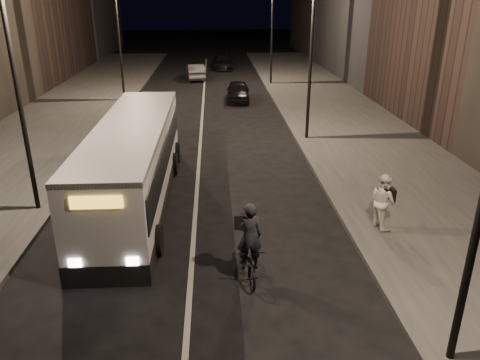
{
  "coord_description": "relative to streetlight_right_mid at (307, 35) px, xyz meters",
  "views": [
    {
      "loc": [
        0.73,
        -11.49,
        7.32
      ],
      "look_at": [
        1.56,
        2.89,
        1.5
      ],
      "focal_mm": 35.0,
      "sensor_mm": 36.0,
      "label": 1
    }
  ],
  "objects": [
    {
      "name": "streetlight_left_far",
      "position": [
        -10.66,
        10.0,
        0.0
      ],
      "size": [
        1.2,
        0.44,
        8.12
      ],
      "color": "black",
      "rests_on": "sidewalk_left"
    },
    {
      "name": "ground",
      "position": [
        -5.33,
        -12.0,
        -5.36
      ],
      "size": [
        180.0,
        180.0,
        0.0
      ],
      "primitive_type": "plane",
      "color": "black",
      "rests_on": "ground"
    },
    {
      "name": "car_mid",
      "position": [
        -6.13,
        18.97,
        -4.68
      ],
      "size": [
        1.91,
        4.29,
        1.37
      ],
      "primitive_type": "imported",
      "rotation": [
        0.0,
        0.0,
        3.26
      ],
      "color": "#3A3B3D",
      "rests_on": "ground"
    },
    {
      "name": "sidewalk_right",
      "position": [
        3.17,
        2.0,
        -5.28
      ],
      "size": [
        7.0,
        70.0,
        0.16
      ],
      "primitive_type": "cube",
      "color": "#353533",
      "rests_on": "ground"
    },
    {
      "name": "cyclist_on_bicycle",
      "position": [
        -3.74,
        -12.55,
        -4.6
      ],
      "size": [
        0.91,
        2.06,
        2.3
      ],
      "rotation": [
        0.0,
        0.0,
        0.11
      ],
      "color": "black",
      "rests_on": "ground"
    },
    {
      "name": "streetlight_right_mid",
      "position": [
        0.0,
        0.0,
        0.0
      ],
      "size": [
        1.2,
        0.44,
        8.12
      ],
      "color": "black",
      "rests_on": "sidewalk_right"
    },
    {
      "name": "car_far",
      "position": [
        -3.52,
        25.17,
        -4.65
      ],
      "size": [
        2.06,
        4.91,
        1.42
      ],
      "primitive_type": "imported",
      "rotation": [
        0.0,
        0.0,
        0.02
      ],
      "color": "black",
      "rests_on": "ground"
    },
    {
      "name": "sidewalk_left",
      "position": [
        -13.83,
        2.0,
        -5.28
      ],
      "size": [
        7.0,
        70.0,
        0.16
      ],
      "primitive_type": "cube",
      "color": "#353533",
      "rests_on": "ground"
    },
    {
      "name": "pedestrian_woman",
      "position": [
        0.77,
        -10.13,
        -4.28
      ],
      "size": [
        0.94,
        1.07,
        1.84
      ],
      "primitive_type": "imported",
      "rotation": [
        0.0,
        0.0,
        1.89
      ],
      "color": "silver",
      "rests_on": "sidewalk_right"
    },
    {
      "name": "streetlight_right_far",
      "position": [
        0.0,
        16.0,
        0.0
      ],
      "size": [
        1.2,
        0.44,
        8.12
      ],
      "color": "black",
      "rests_on": "sidewalk_right"
    },
    {
      "name": "city_bus",
      "position": [
        -7.53,
        -7.27,
        -3.73
      ],
      "size": [
        2.65,
        11.18,
        3.0
      ],
      "rotation": [
        0.0,
        0.0,
        -0.0
      ],
      "color": "silver",
      "rests_on": "ground"
    },
    {
      "name": "car_near",
      "position": [
        -2.83,
        9.93,
        -4.68
      ],
      "size": [
        1.82,
        4.09,
        1.37
      ],
      "primitive_type": "imported",
      "rotation": [
        0.0,
        0.0,
        -0.05
      ],
      "color": "black",
      "rests_on": "ground"
    },
    {
      "name": "streetlight_left_near",
      "position": [
        -10.66,
        -8.0,
        0.0
      ],
      "size": [
        1.2,
        0.44,
        8.12
      ],
      "color": "black",
      "rests_on": "sidewalk_left"
    }
  ]
}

